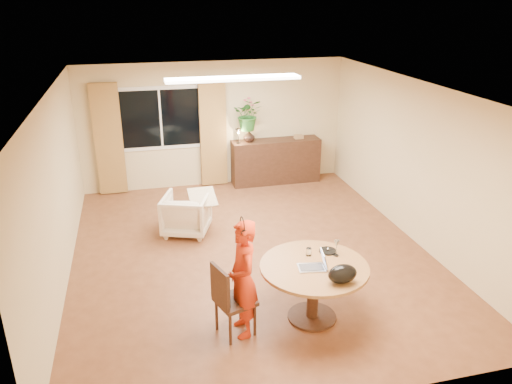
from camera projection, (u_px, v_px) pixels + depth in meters
floor at (251, 253)px, 7.96m from camera, size 6.50×6.50×0.00m
ceiling at (250, 89)px, 6.99m from camera, size 6.50×6.50×0.00m
wall_back at (215, 125)px, 10.40m from camera, size 5.50×0.00×5.50m
wall_left at (56, 193)px, 6.86m from camera, size 0.00×6.50×6.50m
wall_right at (415, 162)px, 8.09m from camera, size 0.00×6.50×6.50m
window at (161, 118)px, 10.06m from camera, size 1.70×0.03×1.30m
curtain_left at (109, 140)px, 9.89m from camera, size 0.55×0.08×2.25m
curtain_right at (213, 133)px, 10.36m from camera, size 0.55×0.08×2.25m
ceiling_panel at (233, 79)px, 8.08m from camera, size 2.20×0.35×0.05m
dining_table at (314, 277)px, 6.15m from camera, size 1.34×1.34×0.76m
dining_chair at (235, 299)px, 5.92m from camera, size 0.57×0.54×0.95m
child at (243, 279)px, 5.85m from camera, size 0.56×0.38×1.48m
laptop at (312, 260)px, 5.98m from camera, size 0.37×0.27×0.23m
tumbler at (309, 252)px, 6.30m from camera, size 0.08×0.08×0.10m
wine_glass at (336, 248)px, 6.28m from camera, size 0.08×0.08×0.22m
pot_lid at (328, 250)px, 6.41m from camera, size 0.27×0.27×0.04m
handbag at (342, 274)px, 5.68m from camera, size 0.35×0.21×0.23m
armchair at (186, 214)px, 8.51m from camera, size 0.97×0.98×0.70m
throw at (202, 193)px, 8.43m from camera, size 0.46×0.56×0.03m
sideboard at (276, 161)px, 10.78m from camera, size 1.90×0.46×0.95m
vase at (249, 136)px, 10.42m from camera, size 0.24×0.24×0.25m
bouquet at (248, 115)px, 10.25m from camera, size 0.70×0.64×0.66m
book_stack at (299, 137)px, 10.70m from camera, size 0.22×0.19×0.08m
desk_lamp at (238, 136)px, 10.31m from camera, size 0.15×0.15×0.32m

